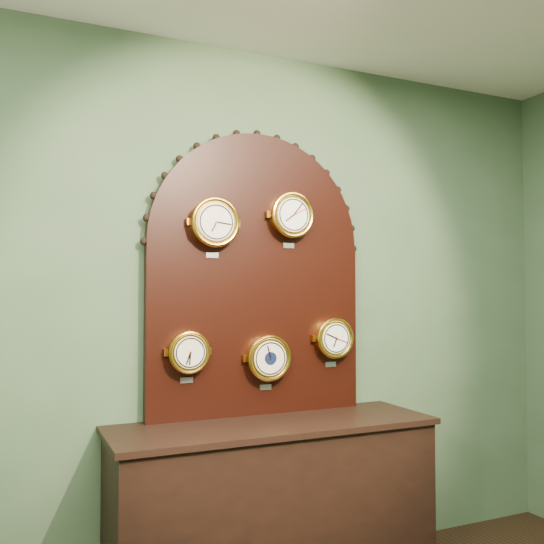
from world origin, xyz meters
name	(u,v)px	position (x,y,z in m)	size (l,w,h in m)	color
wall_back	(253,307)	(0.00, 2.50, 1.40)	(4.00, 4.00, 0.00)	#435E40
shop_counter	(274,509)	(0.00, 2.23, 0.40)	(1.60, 0.50, 0.80)	black
display_board	(257,265)	(0.00, 2.45, 1.63)	(1.26, 0.06, 1.53)	black
roman_clock	(214,223)	(-0.26, 2.38, 1.83)	(0.26, 0.08, 0.31)	gold
arabic_clock	(291,215)	(0.17, 2.38, 1.89)	(0.25, 0.08, 0.30)	gold
hygrometer	(189,352)	(-0.40, 2.38, 1.18)	(0.21, 0.08, 0.27)	gold
barometer	(268,358)	(0.04, 2.38, 1.13)	(0.25, 0.08, 0.30)	gold
tide_clock	(333,338)	(0.43, 2.38, 1.22)	(0.23, 0.08, 0.28)	gold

